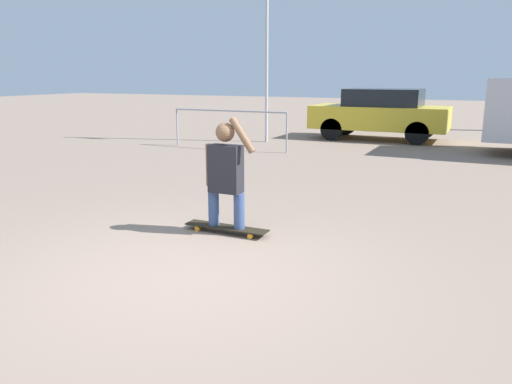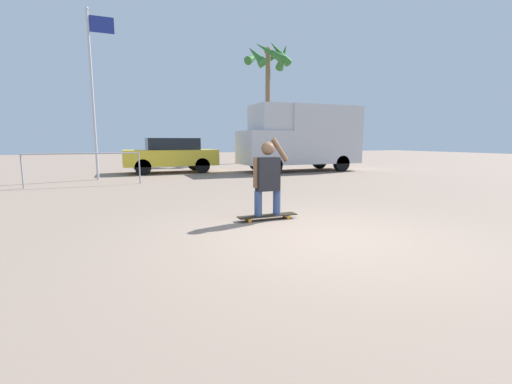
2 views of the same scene
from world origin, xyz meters
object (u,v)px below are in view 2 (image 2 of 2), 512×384
person_skateboarder (268,175)px  flagpole (94,84)px  skateboard (267,216)px  parked_car_yellow (171,154)px  camper_van (302,136)px  palm_tree_near_van (269,64)px

person_skateboarder → flagpole: 9.50m
skateboard → flagpole: bearing=110.3°
parked_car_yellow → person_skateboarder: bearing=-88.9°
camper_van → parked_car_yellow: 6.29m
skateboard → flagpole: 9.74m
skateboard → palm_tree_near_van: 18.72m
skateboard → camper_van: bearing=57.3°
parked_car_yellow → palm_tree_near_van: (7.38, 5.45, 5.73)m
camper_van → flagpole: flagpole is taller
camper_van → parked_car_yellow: (-6.06, 1.47, -0.85)m
skateboard → camper_van: 10.95m
flagpole → camper_van: bearing=3.5°
skateboard → flagpole: (-3.16, 8.55, 3.44)m
skateboard → palm_tree_near_van: bearing=65.9°
skateboard → camper_van: camper_van is taller
skateboard → parked_car_yellow: parked_car_yellow is taller
camper_van → parked_car_yellow: size_ratio=1.40×
camper_van → palm_tree_near_van: (1.33, 6.92, 4.88)m
skateboard → person_skateboarder: (-0.00, -0.00, 0.76)m
person_skateboarder → parked_car_yellow: (-0.20, 10.58, 0.00)m
skateboard → person_skateboarder: person_skateboarder is taller
person_skateboarder → flagpole: size_ratio=0.23×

